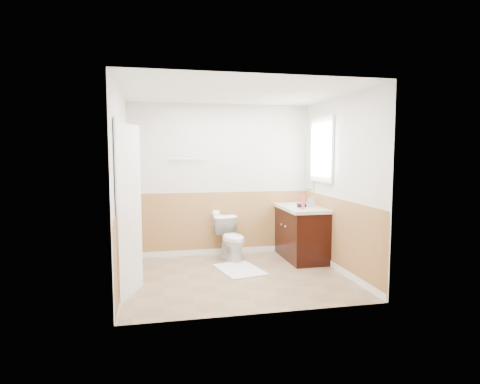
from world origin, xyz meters
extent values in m
plane|color=#8C7051|center=(0.00, 0.00, 0.00)|extent=(3.00, 3.00, 0.00)
plane|color=white|center=(0.00, 0.00, 2.50)|extent=(3.00, 3.00, 0.00)
plane|color=silver|center=(0.00, 1.30, 1.25)|extent=(3.00, 0.00, 3.00)
plane|color=silver|center=(0.00, -1.30, 1.25)|extent=(3.00, 0.00, 3.00)
plane|color=silver|center=(-1.50, 0.00, 1.25)|extent=(0.00, 3.00, 3.00)
plane|color=silver|center=(1.50, 0.00, 1.25)|extent=(0.00, 3.00, 3.00)
plane|color=#BC844B|center=(0.00, 1.29, 0.50)|extent=(3.00, 0.00, 3.00)
plane|color=#BC844B|center=(0.00, -1.29, 0.50)|extent=(3.00, 0.00, 3.00)
plane|color=#BC844B|center=(-1.49, 0.00, 0.50)|extent=(0.00, 2.60, 2.60)
plane|color=#BC844B|center=(1.49, 0.00, 0.50)|extent=(0.00, 2.60, 2.60)
imported|color=white|center=(0.10, 0.91, 0.34)|extent=(0.51, 0.73, 0.68)
cube|color=white|center=(0.10, 0.30, 0.01)|extent=(0.71, 0.90, 0.02)
cube|color=black|center=(1.21, 0.74, 0.40)|extent=(0.55, 1.10, 0.80)
sphere|color=#BABAC1|center=(0.91, 0.64, 0.55)|extent=(0.03, 0.03, 0.03)
sphere|color=silver|center=(0.91, 0.84, 0.55)|extent=(0.03, 0.03, 0.03)
cube|color=beige|center=(1.20, 0.74, 0.83)|extent=(0.60, 1.15, 0.05)
cylinder|color=white|center=(1.21, 0.89, 0.86)|extent=(0.36, 0.36, 0.02)
cylinder|color=silver|center=(1.39, 0.89, 0.92)|extent=(0.02, 0.02, 0.14)
cylinder|color=#D9385C|center=(1.11, 0.42, 0.96)|extent=(0.05, 0.05, 0.22)
imported|color=#979CAA|center=(1.33, 0.64, 0.95)|extent=(0.11, 0.11, 0.20)
cylinder|color=black|center=(1.16, 0.61, 0.89)|extent=(0.14, 0.07, 0.07)
cylinder|color=black|center=(1.13, 0.69, 0.86)|extent=(0.03, 0.03, 0.07)
cube|color=silver|center=(1.48, 1.10, 1.55)|extent=(0.02, 0.35, 0.90)
cube|color=white|center=(1.47, 0.59, 1.75)|extent=(0.04, 0.80, 1.00)
cube|color=white|center=(1.49, 0.59, 1.75)|extent=(0.01, 0.70, 0.90)
cube|color=white|center=(-1.40, -0.45, 1.02)|extent=(0.29, 0.78, 2.04)
cube|color=white|center=(-1.48, -0.45, 1.03)|extent=(0.02, 0.92, 2.10)
sphere|color=silver|center=(-1.34, -0.12, 0.95)|extent=(0.06, 0.06, 0.06)
cylinder|color=silver|center=(-0.55, 1.25, 1.60)|extent=(0.62, 0.02, 0.02)
cylinder|color=silver|center=(-0.10, 1.23, 0.70)|extent=(0.14, 0.02, 0.02)
cylinder|color=white|center=(-0.10, 1.23, 0.70)|extent=(0.10, 0.11, 0.11)
cube|color=white|center=(-0.10, 1.23, 0.59)|extent=(0.10, 0.01, 0.16)
camera|label=1|loc=(-1.08, -5.30, 1.71)|focal=30.20mm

